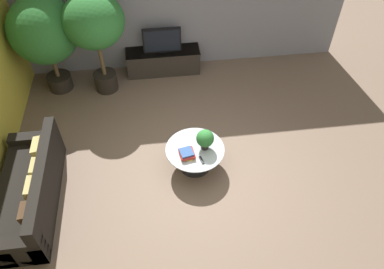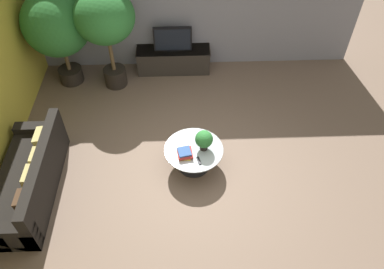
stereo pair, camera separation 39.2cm
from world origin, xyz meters
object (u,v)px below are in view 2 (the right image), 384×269
(media_console, at_px, (174,60))
(potted_plant_tabletop, at_px, (204,140))
(potted_palm_corner, at_px, (105,21))
(coffee_table, at_px, (194,154))
(television, at_px, (173,39))
(potted_palm_tall, at_px, (57,25))
(couch_by_wall, at_px, (30,180))

(media_console, height_order, potted_plant_tabletop, potted_plant_tabletop)
(potted_palm_corner, relative_size, potted_plant_tabletop, 5.60)
(coffee_table, bearing_deg, television, 96.87)
(television, distance_m, coffee_table, 2.87)
(television, relative_size, potted_palm_corner, 0.38)
(television, relative_size, potted_plant_tabletop, 2.15)
(media_console, distance_m, potted_palm_tall, 2.50)
(media_console, xyz_separation_m, potted_palm_tall, (-2.24, -0.30, 1.07))
(media_console, relative_size, potted_palm_corner, 0.76)
(media_console, distance_m, television, 0.52)
(media_console, distance_m, potted_plant_tabletop, 2.87)
(media_console, height_order, coffee_table, media_console)
(potted_palm_tall, bearing_deg, television, 7.72)
(media_console, bearing_deg, coffee_table, -83.13)
(potted_palm_corner, bearing_deg, potted_plant_tabletop, -53.14)
(couch_by_wall, bearing_deg, coffee_table, 99.07)
(coffee_table, xyz_separation_m, potted_palm_tall, (-2.58, 2.51, 1.04))
(potted_palm_corner, xyz_separation_m, potted_plant_tabletop, (1.76, -2.35, -0.86))
(coffee_table, bearing_deg, media_console, 96.87)
(television, xyz_separation_m, potted_palm_tall, (-2.24, -0.30, 0.55))
(couch_by_wall, bearing_deg, potted_plant_tabletop, 98.68)
(potted_palm_tall, distance_m, potted_palm_corner, 1.01)
(media_console, height_order, potted_palm_tall, potted_palm_tall)
(coffee_table, bearing_deg, couch_by_wall, -170.93)
(media_console, height_order, potted_palm_corner, potted_palm_corner)
(media_console, relative_size, coffee_table, 1.63)
(couch_by_wall, bearing_deg, potted_palm_tall, 178.21)
(potted_plant_tabletop, bearing_deg, television, 100.21)
(media_console, xyz_separation_m, potted_plant_tabletop, (0.50, -2.80, 0.38))
(potted_palm_corner, bearing_deg, media_console, 20.05)
(couch_by_wall, bearing_deg, potted_palm_corner, 158.84)
(coffee_table, relative_size, potted_palm_tall, 0.49)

